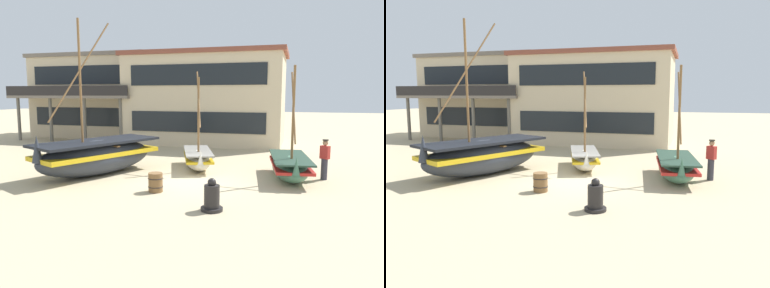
# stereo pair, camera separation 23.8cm
# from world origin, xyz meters

# --- Properties ---
(ground_plane) EXTENTS (120.00, 120.00, 0.00)m
(ground_plane) POSITION_xyz_m (0.00, 0.00, 0.00)
(ground_plane) COLOR tan
(fishing_boat_near_left) EXTENTS (1.99, 4.14, 4.66)m
(fishing_boat_near_left) POSITION_xyz_m (4.09, 1.65, 0.53)
(fishing_boat_near_left) COLOR #427056
(fishing_boat_near_left) RESTS_ON ground
(fishing_boat_centre_large) EXTENTS (4.25, 5.99, 6.60)m
(fishing_boat_centre_large) POSITION_xyz_m (-4.11, 0.11, 0.83)
(fishing_boat_centre_large) COLOR #2D333D
(fishing_boat_centre_large) RESTS_ON ground
(fishing_boat_far_right) EXTENTS (2.33, 3.73, 4.60)m
(fishing_boat_far_right) POSITION_xyz_m (-0.19, 2.64, 0.50)
(fishing_boat_far_right) COLOR silver
(fishing_boat_far_right) RESTS_ON ground
(fisherman_by_hull) EXTENTS (0.42, 0.39, 1.68)m
(fisherman_by_hull) POSITION_xyz_m (5.46, 1.88, 0.83)
(fisherman_by_hull) COLOR #33333D
(fisherman_by_hull) RESTS_ON ground
(capstan_winch) EXTENTS (0.68, 0.68, 1.01)m
(capstan_winch) POSITION_xyz_m (1.91, -3.38, 0.40)
(capstan_winch) COLOR black
(capstan_winch) RESTS_ON ground
(wooden_barrel) EXTENTS (0.56, 0.56, 0.70)m
(wooden_barrel) POSITION_xyz_m (-0.54, -1.86, 0.35)
(wooden_barrel) COLOR brown
(wooden_barrel) RESTS_ON ground
(harbor_building_main) EXTENTS (11.32, 6.46, 6.47)m
(harbor_building_main) POSITION_xyz_m (-2.13, 12.23, 3.24)
(harbor_building_main) COLOR beige
(harbor_building_main) RESTS_ON ground
(harbor_building_annex) EXTENTS (10.47, 8.19, 6.74)m
(harbor_building_annex) POSITION_xyz_m (-11.91, 13.91, 3.38)
(harbor_building_annex) COLOR beige
(harbor_building_annex) RESTS_ON ground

